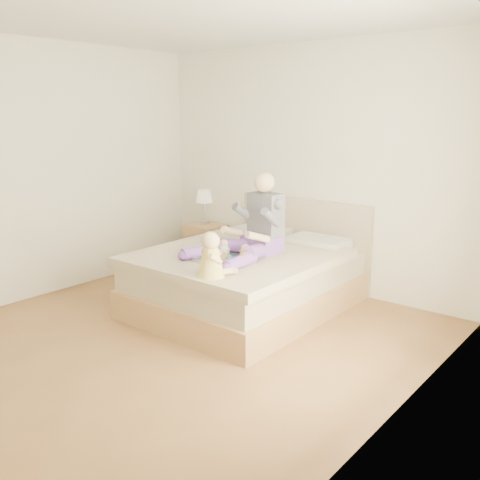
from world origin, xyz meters
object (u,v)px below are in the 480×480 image
Objects in this scene: tray at (225,259)px; bed at (250,277)px; nightstand at (206,246)px; adult at (254,230)px; baby at (212,258)px.

bed is at bearing 108.54° from tray.
tray reaches higher than nightstand.
tray is at bearing -88.46° from adult.
tray is (-0.03, -0.40, -0.21)m from adult.
nightstand is 1.44× the size of baby.
nightstand is 1.86m from adult.
baby is (0.21, -0.41, 0.13)m from tray.
adult reaches higher than nightstand.
bed reaches higher than nightstand.
adult is 0.83m from baby.
adult is at bearing 132.31° from baby.
tray is 1.37× the size of baby.
tray is at bearing -77.62° from bed.
tray is 0.48m from baby.
adult is at bearing -26.79° from nightstand.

